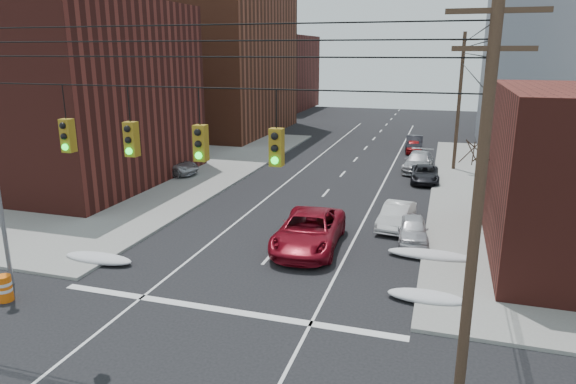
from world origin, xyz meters
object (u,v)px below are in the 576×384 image
Objects in this scene: parked_car_a at (413,229)px; construction_barrel at (4,288)px; parked_car_b at (396,216)px; lot_car_c at (52,176)px; red_pickup at (309,231)px; lot_car_a at (139,170)px; parked_car_e at (414,146)px; lot_car_b at (168,165)px; lot_car_d at (130,151)px; parked_car_c at (425,174)px; parked_car_f at (414,143)px; parked_car_d at (419,162)px.

parked_car_a is 18.87m from construction_barrel.
lot_car_c is (-24.73, 1.67, 0.13)m from parked_car_b.
red_pickup is 18.42m from lot_car_a.
parked_car_a is 24.61m from parked_car_e.
lot_car_d is at bearing 60.82° from lot_car_b.
parked_car_e is at bearing -70.92° from lot_car_a.
parked_car_c is 1.08× the size of lot_car_d.
parked_car_b reaches higher than parked_car_c.
parked_car_f is (3.30, 28.07, -0.15)m from red_pickup.
parked_car_e is 26.02m from lot_car_a.
lot_car_a reaches higher than construction_barrel.
lot_car_a is (-20.72, -6.07, 0.23)m from parked_car_c.
construction_barrel is at bearing -173.96° from lot_car_d.
parked_car_a is at bearing -134.97° from lot_car_d.
parked_car_e is at bearing 69.79° from construction_barrel.
lot_car_d is (-20.90, 15.89, -0.05)m from red_pickup.
red_pickup is at bearing 42.15° from construction_barrel.
lot_car_b is 7.67m from lot_car_d.
lot_car_d is (-24.78, 11.49, 0.16)m from parked_car_b.
red_pickup is 27.28m from parked_car_e.
red_pickup is at bearing -99.11° from parked_car_f.
parked_car_a is 2.14m from parked_car_b.
parked_car_c is 28.73m from construction_barrel.
lot_car_b is (-18.43, 7.18, 0.16)m from parked_car_b.
lot_car_a reaches higher than lot_car_b.
parked_car_e is at bearing 87.41° from parked_car_a.
lot_car_d reaches higher than parked_car_c.
parked_car_f reaches higher than parked_car_b.
red_pickup is at bearing -123.57° from lot_car_b.
parked_car_f is (-0.93, 8.94, -0.03)m from parked_car_d.
parked_car_a is at bearing -84.15° from parked_car_d.
construction_barrel is (-10.00, -9.05, -0.35)m from red_pickup.
lot_car_a is at bearing 154.41° from lot_car_b.
parked_car_e is (-0.58, 22.68, -0.05)m from parked_car_b.
lot_car_c is at bearing 136.12° from lot_car_b.
parked_car_b is 24.79m from lot_car_c.
lot_car_d reaches higher than lot_car_c.
parked_car_f is at bearing -42.33° from lot_car_b.
lot_car_c is (-5.03, -3.35, -0.03)m from lot_car_a.
parked_car_b is 1.12× the size of parked_car_e.
parked_car_d reaches higher than lot_car_d.
parked_car_c is 27.43m from lot_car_c.
lot_car_b is at bearing 148.68° from parked_car_a.
red_pickup is 13.49m from construction_barrel.
parked_car_f is at bearing 99.47° from parked_car_d.
parked_car_d reaches higher than lot_car_b.
construction_barrel is at bearing -124.57° from parked_car_c.
lot_car_d reaches higher than parked_car_b.
red_pickup is 6.08× the size of construction_barrel.
parked_car_e is (3.30, 27.08, -0.26)m from red_pickup.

